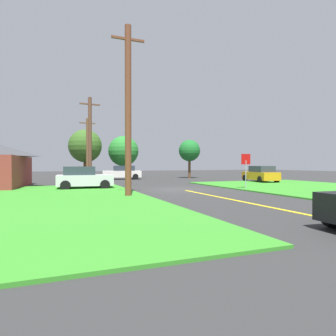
{
  "coord_description": "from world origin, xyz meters",
  "views": [
    {
      "loc": [
        -8.2,
        -18.61,
        1.77
      ],
      "look_at": [
        0.2,
        2.79,
        1.48
      ],
      "focal_mm": 30.63,
      "sensor_mm": 36.0,
      "label": 1
    }
  ],
  "objects_px": {
    "stop_sign": "(246,164)",
    "oak_tree_left": "(189,151)",
    "utility_pole_mid": "(90,140)",
    "utility_pole_far": "(88,148)",
    "car_on_crossroad": "(261,174)",
    "parked_car_near_building": "(84,178)",
    "pine_tree_center": "(85,146)",
    "utility_pole_near": "(128,110)",
    "car_approaching_junction": "(122,173)",
    "oak_tree_right": "(123,151)"
  },
  "relations": [
    {
      "from": "stop_sign",
      "to": "parked_car_near_building",
      "type": "distance_m",
      "value": 11.63
    },
    {
      "from": "car_on_crossroad",
      "to": "oak_tree_right",
      "type": "bearing_deg",
      "value": 40.21
    },
    {
      "from": "parked_car_near_building",
      "to": "oak_tree_right",
      "type": "height_order",
      "value": "oak_tree_right"
    },
    {
      "from": "stop_sign",
      "to": "utility_pole_mid",
      "type": "relative_size",
      "value": 0.32
    },
    {
      "from": "stop_sign",
      "to": "utility_pole_far",
      "type": "height_order",
      "value": "utility_pole_far"
    },
    {
      "from": "pine_tree_center",
      "to": "oak_tree_right",
      "type": "relative_size",
      "value": 1.08
    },
    {
      "from": "oak_tree_left",
      "to": "utility_pole_mid",
      "type": "bearing_deg",
      "value": -152.67
    },
    {
      "from": "car_approaching_junction",
      "to": "utility_pole_mid",
      "type": "relative_size",
      "value": 0.59
    },
    {
      "from": "car_approaching_junction",
      "to": "car_on_crossroad",
      "type": "relative_size",
      "value": 1.01
    },
    {
      "from": "utility_pole_far",
      "to": "oak_tree_left",
      "type": "distance_m",
      "value": 12.74
    },
    {
      "from": "stop_sign",
      "to": "oak_tree_left",
      "type": "relative_size",
      "value": 0.51
    },
    {
      "from": "car_approaching_junction",
      "to": "utility_pole_far",
      "type": "relative_size",
      "value": 0.66
    },
    {
      "from": "car_on_crossroad",
      "to": "utility_pole_mid",
      "type": "relative_size",
      "value": 0.59
    },
    {
      "from": "car_approaching_junction",
      "to": "oak_tree_right",
      "type": "bearing_deg",
      "value": -95.9
    },
    {
      "from": "parked_car_near_building",
      "to": "pine_tree_center",
      "type": "distance_m",
      "value": 16.67
    },
    {
      "from": "parked_car_near_building",
      "to": "utility_pole_mid",
      "type": "height_order",
      "value": "utility_pole_mid"
    },
    {
      "from": "utility_pole_far",
      "to": "oak_tree_left",
      "type": "bearing_deg",
      "value": -2.6
    },
    {
      "from": "car_approaching_junction",
      "to": "oak_tree_left",
      "type": "distance_m",
      "value": 9.22
    },
    {
      "from": "car_approaching_junction",
      "to": "utility_pole_far",
      "type": "height_order",
      "value": "utility_pole_far"
    },
    {
      "from": "car_on_crossroad",
      "to": "oak_tree_right",
      "type": "xyz_separation_m",
      "value": [
        -10.02,
        16.67,
        2.83
      ]
    },
    {
      "from": "parked_car_near_building",
      "to": "utility_pole_mid",
      "type": "distance_m",
      "value": 6.26
    },
    {
      "from": "car_on_crossroad",
      "to": "car_approaching_junction",
      "type": "bearing_deg",
      "value": 56.82
    },
    {
      "from": "car_approaching_junction",
      "to": "car_on_crossroad",
      "type": "height_order",
      "value": "same"
    },
    {
      "from": "stop_sign",
      "to": "car_on_crossroad",
      "type": "bearing_deg",
      "value": -135.12
    },
    {
      "from": "stop_sign",
      "to": "oak_tree_left",
      "type": "distance_m",
      "value": 17.18
    },
    {
      "from": "stop_sign",
      "to": "car_on_crossroad",
      "type": "relative_size",
      "value": 0.55
    },
    {
      "from": "parked_car_near_building",
      "to": "pine_tree_center",
      "type": "relative_size",
      "value": 0.64
    },
    {
      "from": "car_on_crossroad",
      "to": "pine_tree_center",
      "type": "distance_m",
      "value": 21.5
    },
    {
      "from": "utility_pole_near",
      "to": "oak_tree_right",
      "type": "height_order",
      "value": "utility_pole_near"
    },
    {
      "from": "car_approaching_junction",
      "to": "car_on_crossroad",
      "type": "distance_m",
      "value": 15.6
    },
    {
      "from": "utility_pole_near",
      "to": "oak_tree_left",
      "type": "height_order",
      "value": "utility_pole_near"
    },
    {
      "from": "stop_sign",
      "to": "oak_tree_right",
      "type": "distance_m",
      "value": 23.21
    },
    {
      "from": "stop_sign",
      "to": "oak_tree_left",
      "type": "bearing_deg",
      "value": -101.57
    },
    {
      "from": "car_approaching_junction",
      "to": "utility_pole_near",
      "type": "bearing_deg",
      "value": 86.48
    },
    {
      "from": "pine_tree_center",
      "to": "oak_tree_right",
      "type": "height_order",
      "value": "pine_tree_center"
    },
    {
      "from": "car_approaching_junction",
      "to": "pine_tree_center",
      "type": "distance_m",
      "value": 6.55
    },
    {
      "from": "utility_pole_far",
      "to": "oak_tree_left",
      "type": "height_order",
      "value": "utility_pole_far"
    },
    {
      "from": "utility_pole_mid",
      "to": "utility_pole_far",
      "type": "bearing_deg",
      "value": 85.98
    },
    {
      "from": "utility_pole_near",
      "to": "pine_tree_center",
      "type": "bearing_deg",
      "value": 90.45
    },
    {
      "from": "utility_pole_mid",
      "to": "pine_tree_center",
      "type": "distance_m",
      "value": 11.0
    },
    {
      "from": "car_approaching_junction",
      "to": "pine_tree_center",
      "type": "xyz_separation_m",
      "value": [
        -3.85,
        4.15,
        3.28
      ]
    },
    {
      "from": "utility_pole_near",
      "to": "utility_pole_mid",
      "type": "bearing_deg",
      "value": 93.88
    },
    {
      "from": "utility_pole_near",
      "to": "pine_tree_center",
      "type": "distance_m",
      "value": 22.42
    },
    {
      "from": "car_approaching_junction",
      "to": "utility_pole_far",
      "type": "bearing_deg",
      "value": -0.77
    },
    {
      "from": "pine_tree_center",
      "to": "stop_sign",
      "type": "bearing_deg",
      "value": -66.56
    },
    {
      "from": "utility_pole_mid",
      "to": "utility_pole_far",
      "type": "relative_size",
      "value": 1.11
    },
    {
      "from": "oak_tree_right",
      "to": "stop_sign",
      "type": "bearing_deg",
      "value": -80.84
    },
    {
      "from": "car_on_crossroad",
      "to": "oak_tree_left",
      "type": "bearing_deg",
      "value": 23.68
    },
    {
      "from": "utility_pole_mid",
      "to": "pine_tree_center",
      "type": "relative_size",
      "value": 1.27
    },
    {
      "from": "utility_pole_mid",
      "to": "oak_tree_right",
      "type": "distance_m",
      "value": 14.29
    }
  ]
}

